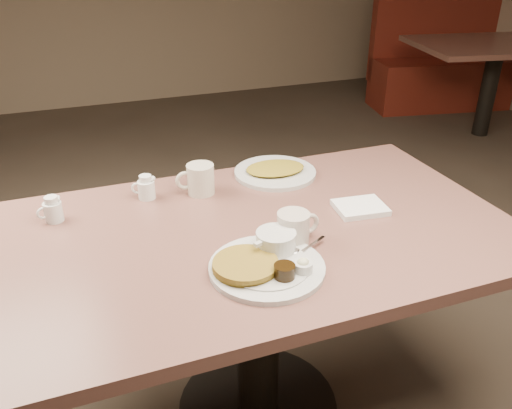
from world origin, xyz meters
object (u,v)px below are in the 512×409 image
object	(u,v)px
creamer_left	(53,210)
booth_back_right	(444,64)
coffee_mug_far	(200,179)
main_plate	(266,260)
diner_table	(258,276)
creamer_right	(146,188)
hash_plate	(275,171)
coffee_mug_near	(294,227)

from	to	relation	value
creamer_left	booth_back_right	world-z (taller)	booth_back_right
coffee_mug_far	creamer_left	world-z (taller)	coffee_mug_far
main_plate	booth_back_right	bearing A→B (deg)	45.13
coffee_mug_far	diner_table	bearing A→B (deg)	-71.22
creamer_right	booth_back_right	distance (m)	4.03
diner_table	creamer_right	bearing A→B (deg)	130.89
main_plate	creamer_right	bearing A→B (deg)	113.31
creamer_left	hash_plate	xyz separation A→B (m)	(0.75, 0.08, -0.02)
diner_table	coffee_mug_near	bearing A→B (deg)	-56.32
coffee_mug_far	creamer_left	size ratio (longest dim) A/B	1.67
creamer_left	coffee_mug_near	bearing A→B (deg)	-29.99
hash_plate	booth_back_right	size ratio (longest dim) A/B	0.18
main_plate	creamer_right	distance (m)	0.55
coffee_mug_far	booth_back_right	size ratio (longest dim) A/B	0.08
coffee_mug_far	hash_plate	size ratio (longest dim) A/B	0.44
diner_table	hash_plate	bearing A→B (deg)	60.44
coffee_mug_near	creamer_right	xyz separation A→B (m)	(-0.34, 0.41, -0.01)
diner_table	creamer_right	distance (m)	0.46
main_plate	coffee_mug_far	bearing A→B (deg)	95.41
diner_table	booth_back_right	xyz separation A→B (m)	(2.90, 2.77, -0.17)
main_plate	coffee_mug_far	xyz separation A→B (m)	(-0.05, 0.48, 0.03)
diner_table	creamer_right	xyz separation A→B (m)	(-0.27, 0.31, 0.21)
coffee_mug_far	creamer_right	world-z (taller)	coffee_mug_far
creamer_right	booth_back_right	world-z (taller)	booth_back_right
creamer_right	creamer_left	bearing A→B (deg)	-169.49
main_plate	hash_plate	bearing A→B (deg)	65.38
creamer_left	booth_back_right	distance (m)	4.29
hash_plate	creamer_right	bearing A→B (deg)	-176.84
main_plate	booth_back_right	xyz separation A→B (m)	(2.95, 2.96, -0.36)
coffee_mug_far	creamer_left	xyz separation A→B (m)	(-0.46, -0.03, -0.01)
creamer_right	hash_plate	xyz separation A→B (m)	(0.46, 0.03, -0.02)
creamer_left	main_plate	bearing A→B (deg)	-41.91
main_plate	coffee_mug_near	size ratio (longest dim) A/B	2.96
diner_table	creamer_left	size ratio (longest dim) A/B	18.75
coffee_mug_near	creamer_right	world-z (taller)	coffee_mug_near
diner_table	main_plate	bearing A→B (deg)	-105.05
creamer_left	creamer_right	size ratio (longest dim) A/B	1.00
coffee_mug_near	coffee_mug_far	world-z (taller)	coffee_mug_far
coffee_mug_near	creamer_left	bearing A→B (deg)	150.01
creamer_right	main_plate	bearing A→B (deg)	-66.69
coffee_mug_near	hash_plate	size ratio (longest dim) A/B	0.44
creamer_right	booth_back_right	xyz separation A→B (m)	(3.17, 2.46, -0.38)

